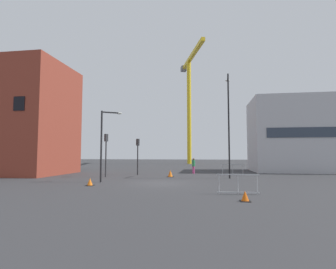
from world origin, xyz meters
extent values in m
plane|color=#333335|center=(0.00, 0.00, 0.00)|extent=(160.00, 160.00, 0.00)
cube|color=brown|center=(-16.33, 6.15, 5.81)|extent=(9.81, 8.09, 11.63)
cube|color=black|center=(-13.38, 2.07, 6.69)|extent=(1.10, 0.06, 1.30)
cube|color=#B7B7BC|center=(15.28, 14.96, 4.44)|extent=(12.73, 7.55, 8.88)
cube|color=#2D3847|center=(15.28, 11.14, 4.48)|extent=(10.69, 0.08, 1.10)
cylinder|color=yellow|center=(-0.43, 37.28, 11.05)|extent=(0.90, 0.90, 22.10)
cube|color=yellow|center=(0.44, 34.48, 22.50)|extent=(5.62, 16.20, 0.70)
cube|color=slate|center=(-2.01, 42.39, 22.50)|extent=(1.68, 2.07, 1.10)
cylinder|color=black|center=(5.33, 4.66, 4.68)|extent=(0.14, 0.14, 9.37)
cube|color=black|center=(5.39, 5.59, 9.27)|extent=(0.20, 1.87, 0.10)
ellipsoid|color=silver|center=(5.44, 6.53, 9.25)|extent=(0.44, 0.24, 0.16)
cylinder|color=#232326|center=(-4.63, 0.05, 2.74)|extent=(0.14, 0.14, 5.49)
cube|color=#232326|center=(-4.05, 0.40, 5.39)|extent=(1.21, 0.79, 0.10)
ellipsoid|color=silver|center=(-3.47, 0.75, 5.37)|extent=(0.44, 0.24, 0.16)
cylinder|color=#2D2D30|center=(-5.95, 4.29, 1.66)|extent=(0.12, 0.12, 3.31)
cube|color=#2D2D30|center=(-5.95, 4.29, 3.66)|extent=(0.35, 0.36, 0.70)
sphere|color=#390605|center=(-5.86, 4.44, 3.88)|extent=(0.11, 0.11, 0.11)
sphere|color=#F2A514|center=(-5.86, 4.44, 3.66)|extent=(0.11, 0.11, 0.11)
sphere|color=#07330F|center=(-5.86, 4.44, 3.44)|extent=(0.11, 0.11, 0.11)
cylinder|color=#232326|center=(-3.72, 7.35, 1.50)|extent=(0.12, 0.12, 3.00)
cube|color=#232326|center=(-3.72, 7.35, 3.35)|extent=(0.37, 0.37, 0.70)
sphere|color=#390605|center=(-3.85, 7.46, 3.57)|extent=(0.11, 0.11, 0.11)
sphere|color=#3C2905|center=(-3.85, 7.46, 3.35)|extent=(0.11, 0.11, 0.11)
sphere|color=green|center=(-3.85, 7.46, 3.13)|extent=(0.11, 0.11, 0.11)
cylinder|color=#D14C8C|center=(1.85, 9.89, 0.40)|extent=(0.14, 0.14, 0.80)
cylinder|color=#D14C8C|center=(1.96, 9.72, 0.40)|extent=(0.14, 0.14, 0.80)
cylinder|color=#2D844C|center=(1.91, 9.80, 1.13)|extent=(0.34, 0.34, 0.66)
sphere|color=brown|center=(1.91, 9.80, 1.57)|extent=(0.22, 0.22, 0.22)
cube|color=gray|center=(5.94, 8.33, 1.05)|extent=(2.23, 0.13, 0.06)
cube|color=gray|center=(5.94, 8.33, 0.10)|extent=(2.23, 0.13, 0.06)
cylinder|color=gray|center=(4.93, 8.30, 0.53)|extent=(0.04, 0.04, 1.05)
cylinder|color=gray|center=(5.94, 8.33, 0.53)|extent=(0.04, 0.04, 1.05)
cylinder|color=gray|center=(6.94, 8.36, 0.53)|extent=(0.04, 0.04, 1.05)
cube|color=#B2B5BA|center=(5.03, -4.55, 1.05)|extent=(2.22, 0.16, 0.06)
cube|color=#B2B5BA|center=(5.03, -4.55, 0.10)|extent=(2.22, 0.16, 0.06)
cylinder|color=#B2B5BA|center=(4.04, -4.60, 0.53)|extent=(0.04, 0.04, 1.05)
cylinder|color=#B2B5BA|center=(5.03, -4.55, 0.53)|extent=(0.04, 0.04, 1.05)
cylinder|color=#B2B5BA|center=(6.03, -4.51, 0.53)|extent=(0.04, 0.04, 1.05)
cube|color=black|center=(-0.03, 5.36, 0.01)|extent=(0.62, 0.62, 0.03)
cone|color=orange|center=(-0.03, 5.36, 0.31)|extent=(0.48, 0.48, 0.63)
cube|color=black|center=(-4.49, -2.11, 0.01)|extent=(0.51, 0.51, 0.03)
cone|color=orange|center=(-4.49, -2.11, 0.26)|extent=(0.39, 0.39, 0.52)
cube|color=black|center=(5.11, -6.63, 0.01)|extent=(0.48, 0.48, 0.03)
cone|color=#E55B0F|center=(5.11, -6.63, 0.24)|extent=(0.37, 0.37, 0.48)
camera|label=1|loc=(3.44, -19.14, 2.16)|focal=28.12mm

